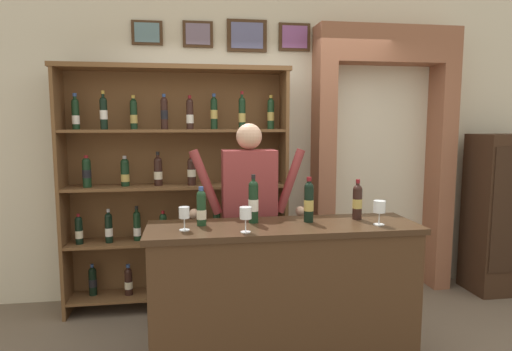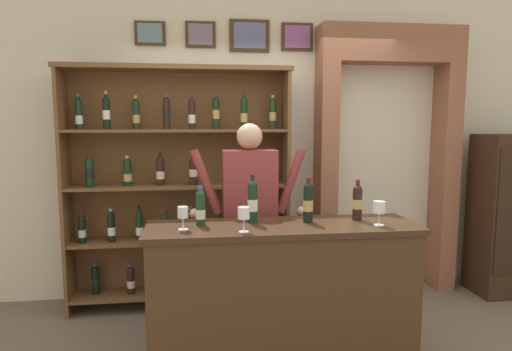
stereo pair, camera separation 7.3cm
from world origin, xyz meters
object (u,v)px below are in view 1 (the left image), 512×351
Objects in this scene: tasting_bottle_chianti at (357,201)px; wine_glass_spare at (246,214)px; tasting_counter at (283,297)px; tasting_bottle_prosecco at (253,201)px; side_cabinet at (507,213)px; tasting_bottle_vin_santo at (309,201)px; wine_glass_center at (184,214)px; tasting_bottle_brunello at (201,208)px; shopkeeper at (249,206)px; wine_shelf at (177,183)px; wine_glass_left at (379,208)px.

tasting_bottle_chianti is 1.77× the size of wine_glass_spare.
tasting_counter is 0.86m from tasting_bottle_chianti.
tasting_bottle_prosecco is 1.16× the size of tasting_bottle_chianti.
tasting_counter is at bearing -25.66° from tasting_bottle_prosecco.
side_cabinet is 5.54× the size of tasting_bottle_chianti.
wine_glass_spare is at bearing -154.56° from tasting_bottle_vin_santo.
wine_glass_center is (-1.23, -0.14, -0.02)m from tasting_bottle_chianti.
wine_glass_center is at bearing -132.64° from tasting_bottle_brunello.
side_cabinet is 9.82× the size of wine_glass_spare.
tasting_bottle_prosecco is at bearing 4.09° from tasting_bottle_brunello.
wine_shelf is at bearing 130.69° from shopkeeper.
tasting_bottle_chianti reaches higher than tasting_bottle_brunello.
tasting_counter is 0.92m from wine_glass_center.
wine_shelf is at bearing 122.12° from tasting_counter.
tasting_bottle_vin_santo is (0.39, -0.04, -0.01)m from tasting_bottle_prosecco.
tasting_bottle_prosecco reaches higher than tasting_bottle_brunello.
wine_glass_left is at bearing -66.85° from tasting_bottle_chianti.
shopkeeper is at bearing -168.55° from side_cabinet.
wine_shelf reaches higher than wine_glass_left.
tasting_bottle_brunello is at bearing 179.26° from tasting_bottle_vin_santo.
wine_glass_center is (-0.86, -0.11, -0.04)m from tasting_bottle_vin_santo.
tasting_bottle_brunello reaches higher than wine_glass_spare.
wine_glass_left is (1.31, -0.05, 0.01)m from wine_glass_center.
tasting_bottle_prosecco is 0.50m from wine_glass_center.
tasting_bottle_brunello is at bearing -162.19° from side_cabinet.
side_cabinet is 3.43m from wine_glass_center.
tasting_bottle_vin_santo is at bearing -156.90° from side_cabinet.
tasting_bottle_brunello is 0.36m from tasting_bottle_prosecco.
tasting_counter is 5.49× the size of tasting_bottle_prosecco.
tasting_bottle_brunello is 1.62× the size of wine_glass_spare.
tasting_bottle_chianti is at bearing 113.15° from wine_glass_left.
tasting_counter is 5.84× the size of tasting_bottle_vin_santo.
tasting_bottle_prosecco is (-2.75, -0.97, 0.38)m from side_cabinet.
tasting_bottle_brunello is 0.78× the size of tasting_bottle_prosecco.
wine_glass_center reaches higher than tasting_counter.
tasting_bottle_brunello is at bearing 47.36° from wine_glass_center.
wine_glass_spare is (-0.92, -0.06, 0.00)m from wine_glass_left.
wine_shelf is at bearing 99.61° from tasting_bottle_brunello.
wine_shelf reaches higher than tasting_counter.
wine_glass_center is (-3.22, -1.12, 0.34)m from side_cabinet.
wine_shelf is at bearing 177.94° from side_cabinet.
wine_shelf reaches higher than tasting_bottle_brunello.
shopkeeper is 0.85m from tasting_bottle_chianti.
wine_shelf is 7.65× the size of tasting_bottle_chianti.
tasting_bottle_vin_santo is at bearing -5.23° from tasting_bottle_prosecco.
wine_shelf is at bearing 139.92° from tasting_bottle_chianti.
tasting_bottle_vin_santo is 0.87m from wine_glass_center.
tasting_bottle_chianti reaches higher than tasting_counter.
shopkeeper is at bearing -49.31° from wine_shelf.
tasting_bottle_vin_santo is at bearing 25.44° from wine_glass_spare.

